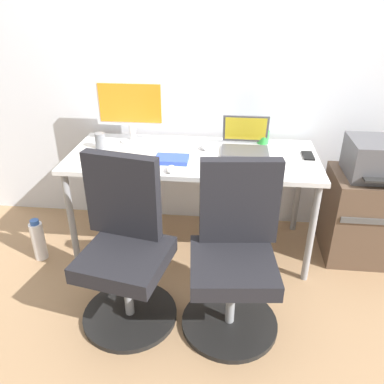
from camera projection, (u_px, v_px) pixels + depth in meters
name	position (u px, v px, depth m)	size (l,w,h in m)	color
ground_plane	(193.00, 245.00, 2.90)	(5.28, 5.28, 0.00)	#9E7A56
back_wall	(199.00, 53.00, 2.67)	(4.40, 0.04, 2.60)	silver
desk	(193.00, 163.00, 2.59)	(1.63, 0.70, 0.72)	silver
office_chair_left	(125.00, 251.00, 2.13)	(0.54, 0.54, 0.94)	black
office_chair_right	(234.00, 258.00, 2.07)	(0.54, 0.54, 0.94)	black
side_cabinet	(365.00, 216.00, 2.68)	(0.51, 0.45, 0.61)	brown
printer	(379.00, 159.00, 2.48)	(0.38, 0.40, 0.24)	#515156
water_bottle_on_floor	(38.00, 240.00, 2.70)	(0.09, 0.09, 0.31)	white
desktop_monitor	(131.00, 107.00, 2.67)	(0.48, 0.18, 0.43)	silver
open_laptop	(245.00, 142.00, 2.62)	(0.31, 0.29, 0.22)	#4C4C51
keyboard_by_monitor	(122.00, 160.00, 2.46)	(0.34, 0.12, 0.02)	#B7B7B7
keyboard_by_laptop	(249.00, 173.00, 2.29)	(0.34, 0.12, 0.02)	#515156
mouse_by_monitor	(171.00, 169.00, 2.32)	(0.06, 0.10, 0.03)	silver
mouse_by_laptop	(205.00, 147.00, 2.64)	(0.06, 0.10, 0.03)	#B7B7B7
coffee_mug	(263.00, 137.00, 2.73)	(0.08, 0.08, 0.09)	green
pen_cup	(100.00, 141.00, 2.65)	(0.07, 0.07, 0.10)	slate
phone_near_monitor	(308.00, 156.00, 2.53)	(0.07, 0.14, 0.01)	black
notebook	(172.00, 159.00, 2.46)	(0.21, 0.15, 0.03)	blue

